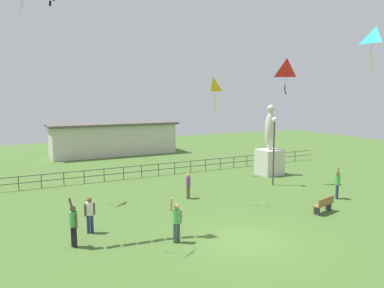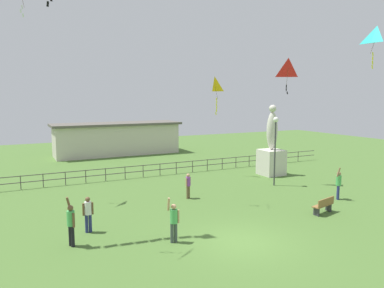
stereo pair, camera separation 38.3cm
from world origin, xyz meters
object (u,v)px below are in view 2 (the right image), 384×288
object	(u,v)px
kite_2	(215,86)
person_4	(71,222)
park_bench	(324,205)
kite_1	(288,68)
statue_monument	(271,153)
lamppost	(275,136)
kite_5	(377,37)
person_0	(88,212)
person_1	(174,220)
person_2	(188,184)
person_3	(338,183)

from	to	relation	value
kite_2	person_4	bearing A→B (deg)	-142.92
park_bench	kite_1	bearing A→B (deg)	67.27
person_4	statue_monument	bearing A→B (deg)	24.75
statue_monument	park_bench	world-z (taller)	statue_monument
lamppost	person_4	distance (m)	15.16
park_bench	kite_5	size ratio (longest dim) A/B	0.71
lamppost	park_bench	bearing A→B (deg)	-105.56
kite_2	kite_5	size ratio (longest dim) A/B	1.31
kite_1	kite_5	size ratio (longest dim) A/B	1.10
person_0	kite_1	distance (m)	16.08
person_1	kite_1	world-z (taller)	kite_1
kite_1	kite_5	xyz separation A→B (m)	(0.53, -6.17, 1.22)
lamppost	kite_1	bearing A→B (deg)	-11.45
person_1	person_2	world-z (taller)	person_1
lamppost	kite_1	size ratio (longest dim) A/B	1.98
person_0	person_3	bearing A→B (deg)	-4.79
person_2	kite_1	xyz separation A→B (m)	(7.59, 0.13, 7.13)
kite_5	kite_1	bearing A→B (deg)	94.94
person_1	kite_1	bearing A→B (deg)	28.15
lamppost	person_3	distance (m)	5.25
statue_monument	person_0	size ratio (longest dim) A/B	3.34
statue_monument	kite_1	size ratio (longest dim) A/B	2.28
person_0	person_4	world-z (taller)	person_4
park_bench	lamppost	bearing A→B (deg)	74.44
lamppost	person_1	size ratio (longest dim) A/B	2.43
person_1	person_2	size ratio (longest dim) A/B	1.27
person_0	kite_5	distance (m)	17.09
person_3	park_bench	bearing A→B (deg)	-150.47
kite_1	person_0	bearing A→B (deg)	-167.44
park_bench	person_0	distance (m)	11.95
park_bench	kite_2	size ratio (longest dim) A/B	0.54
park_bench	person_1	xyz separation A→B (m)	(-8.62, 0.02, 0.52)
person_3	person_4	xyz separation A→B (m)	(-15.38, -0.08, 0.03)
person_0	kite_2	distance (m)	14.82
statue_monument	person_4	bearing A→B (deg)	-155.25
statue_monument	person_3	distance (m)	7.54
kite_2	park_bench	bearing A→B (deg)	-87.26
person_2	person_3	distance (m)	8.99
park_bench	kite_2	bearing A→B (deg)	92.74
lamppost	kite_5	size ratio (longest dim) A/B	2.17
person_1	person_3	xyz separation A→B (m)	(11.47, 1.60, 0.01)
park_bench	kite_5	world-z (taller)	kite_5
park_bench	person_4	xyz separation A→B (m)	(-12.54, 1.53, 0.56)
person_2	statue_monument	bearing A→B (deg)	19.94
person_2	person_3	bearing A→B (deg)	-28.04
person_1	kite_5	xyz separation A→B (m)	(11.65, -0.22, 8.25)
lamppost	park_bench	size ratio (longest dim) A/B	3.06
person_3	kite_5	world-z (taller)	kite_5
statue_monument	lamppost	size ratio (longest dim) A/B	1.16
lamppost	kite_1	world-z (taller)	kite_1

